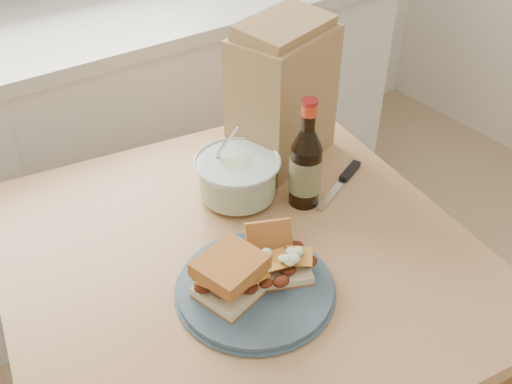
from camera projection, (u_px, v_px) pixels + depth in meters
cabinet_run at (75, 157)px, 1.97m from camera, size 2.50×0.64×0.94m
dining_table at (239, 286)px, 1.24m from camera, size 1.05×1.05×0.77m
plate at (255, 288)px, 1.07m from camera, size 0.29×0.29×0.02m
sandwich_left at (230, 276)px, 1.03m from camera, size 0.13×0.13×0.08m
sandwich_right at (280, 256)px, 1.09m from camera, size 0.12×0.16×0.08m
coleslaw_bowl at (238, 179)px, 1.28m from camera, size 0.19×0.19×0.19m
beer_bottle at (306, 166)px, 1.24m from camera, size 0.07×0.07×0.26m
knife at (345, 177)px, 1.36m from camera, size 0.20×0.10×0.01m
paper_bag at (283, 98)px, 1.35m from camera, size 0.28×0.22×0.32m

